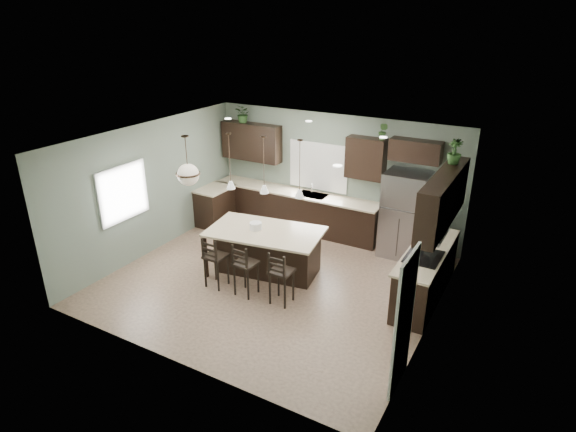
{
  "coord_description": "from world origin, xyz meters",
  "views": [
    {
      "loc": [
        4.26,
        -6.98,
        4.81
      ],
      "look_at": [
        0.1,
        0.4,
        1.25
      ],
      "focal_mm": 30.0,
      "sensor_mm": 36.0,
      "label": 1
    }
  ],
  "objects_px": {
    "bar_stool_center": "(246,269)",
    "bar_stool_right": "(282,277)",
    "serving_dish": "(256,226)",
    "kitchen_island": "(266,252)",
    "bar_stool_left": "(216,261)",
    "plant_back_left": "(243,114)",
    "refrigerator": "(405,215)"
  },
  "relations": [
    {
      "from": "serving_dish",
      "to": "bar_stool_right",
      "type": "bearing_deg",
      "value": -36.48
    },
    {
      "from": "refrigerator",
      "to": "kitchen_island",
      "type": "relative_size",
      "value": 0.84
    },
    {
      "from": "refrigerator",
      "to": "serving_dish",
      "type": "bearing_deg",
      "value": -137.39
    },
    {
      "from": "bar_stool_right",
      "to": "plant_back_left",
      "type": "distance_m",
      "value": 4.72
    },
    {
      "from": "bar_stool_right",
      "to": "bar_stool_center",
      "type": "bearing_deg",
      "value": -174.4
    },
    {
      "from": "refrigerator",
      "to": "serving_dish",
      "type": "relative_size",
      "value": 7.71
    },
    {
      "from": "serving_dish",
      "to": "bar_stool_left",
      "type": "height_order",
      "value": "serving_dish"
    },
    {
      "from": "bar_stool_right",
      "to": "serving_dish",
      "type": "bearing_deg",
      "value": 143.42
    },
    {
      "from": "bar_stool_left",
      "to": "bar_stool_right",
      "type": "xyz_separation_m",
      "value": [
        1.37,
        0.1,
        0.0
      ]
    },
    {
      "from": "refrigerator",
      "to": "kitchen_island",
      "type": "distance_m",
      "value": 3.04
    },
    {
      "from": "kitchen_island",
      "to": "bar_stool_left",
      "type": "relative_size",
      "value": 2.13
    },
    {
      "from": "kitchen_island",
      "to": "serving_dish",
      "type": "bearing_deg",
      "value": 180.0
    },
    {
      "from": "serving_dish",
      "to": "bar_stool_center",
      "type": "distance_m",
      "value": 1.0
    },
    {
      "from": "bar_stool_left",
      "to": "refrigerator",
      "type": "bearing_deg",
      "value": 49.18
    },
    {
      "from": "refrigerator",
      "to": "plant_back_left",
      "type": "relative_size",
      "value": 4.3
    },
    {
      "from": "plant_back_left",
      "to": "serving_dish",
      "type": "bearing_deg",
      "value": -52.18
    },
    {
      "from": "refrigerator",
      "to": "bar_stool_right",
      "type": "height_order",
      "value": "refrigerator"
    },
    {
      "from": "bar_stool_right",
      "to": "refrigerator",
      "type": "bearing_deg",
      "value": 65.61
    },
    {
      "from": "kitchen_island",
      "to": "bar_stool_right",
      "type": "relative_size",
      "value": 2.13
    },
    {
      "from": "bar_stool_right",
      "to": "bar_stool_left",
      "type": "bearing_deg",
      "value": -175.78
    },
    {
      "from": "serving_dish",
      "to": "bar_stool_right",
      "type": "height_order",
      "value": "serving_dish"
    },
    {
      "from": "kitchen_island",
      "to": "bar_stool_right",
      "type": "distance_m",
      "value": 1.14
    },
    {
      "from": "serving_dish",
      "to": "bar_stool_center",
      "type": "bearing_deg",
      "value": -69.2
    },
    {
      "from": "plant_back_left",
      "to": "refrigerator",
      "type": "bearing_deg",
      "value": -3.04
    },
    {
      "from": "serving_dish",
      "to": "bar_stool_center",
      "type": "height_order",
      "value": "serving_dish"
    },
    {
      "from": "refrigerator",
      "to": "plant_back_left",
      "type": "distance_m",
      "value": 4.5
    },
    {
      "from": "bar_stool_center",
      "to": "bar_stool_right",
      "type": "height_order",
      "value": "bar_stool_center"
    },
    {
      "from": "serving_dish",
      "to": "refrigerator",
      "type": "bearing_deg",
      "value": 42.61
    },
    {
      "from": "refrigerator",
      "to": "serving_dish",
      "type": "distance_m",
      "value": 3.17
    },
    {
      "from": "bar_stool_center",
      "to": "bar_stool_right",
      "type": "distance_m",
      "value": 0.71
    },
    {
      "from": "kitchen_island",
      "to": "bar_stool_center",
      "type": "bearing_deg",
      "value": -91.16
    },
    {
      "from": "bar_stool_center",
      "to": "bar_stool_right",
      "type": "relative_size",
      "value": 1.01
    }
  ]
}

